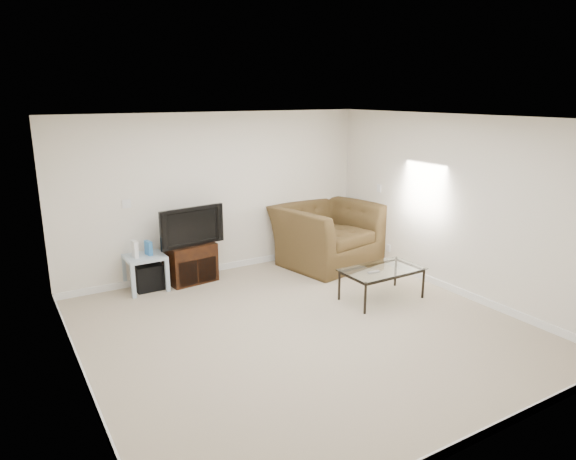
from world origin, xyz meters
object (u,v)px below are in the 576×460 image
subwoofer (147,276)px  recliner (327,224)px  coffee_table (381,284)px  tv_stand (190,262)px  side_table (145,272)px  television (189,225)px

subwoofer → recliner: bearing=-7.6°
recliner → coffee_table: (-0.25, -1.66, -0.45)m
tv_stand → side_table: tv_stand is taller
recliner → coffee_table: 1.74m
tv_stand → recliner: recliner is taller
television → recliner: (2.26, -0.34, -0.21)m
recliner → coffee_table: size_ratio=1.38×
side_table → subwoofer: 0.09m
tv_stand → subwoofer: (-0.65, 0.02, -0.11)m
subwoofer → recliner: (2.91, -0.39, 0.49)m
tv_stand → recliner: size_ratio=0.46×
tv_stand → coffee_table: bearing=-51.5°
tv_stand → coffee_table: (2.02, -2.03, -0.08)m
side_table → recliner: 3.00m
television → coffee_table: (2.01, -2.00, -0.66)m
tv_stand → subwoofer: 0.66m
television → subwoofer: television is taller
television → coffee_table: size_ratio=0.84×
subwoofer → coffee_table: bearing=-37.6°
television → subwoofer: size_ratio=2.43×
side_table → recliner: (2.94, -0.37, 0.41)m
television → side_table: 0.92m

